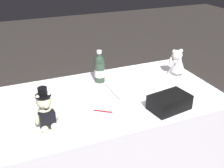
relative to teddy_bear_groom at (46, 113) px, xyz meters
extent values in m
plane|color=#2D2826|center=(0.53, 0.22, -0.84)|extent=(12.00, 12.00, 0.00)
cube|color=white|center=(0.53, 0.22, -0.47)|extent=(1.64, 0.96, 0.73)
ellipsoid|color=beige|center=(0.00, 0.01, -0.04)|extent=(0.11, 0.10, 0.14)
cube|color=black|center=(0.00, -0.02, -0.04)|extent=(0.10, 0.06, 0.11)
sphere|color=beige|center=(0.00, 0.01, 0.07)|extent=(0.09, 0.09, 0.09)
sphere|color=beige|center=(0.00, -0.03, 0.07)|extent=(0.04, 0.04, 0.04)
sphere|color=beige|center=(-0.03, 0.00, 0.11)|extent=(0.03, 0.03, 0.03)
sphere|color=beige|center=(0.03, 0.01, 0.11)|extent=(0.03, 0.03, 0.03)
ellipsoid|color=beige|center=(-0.06, -0.01, -0.03)|extent=(0.03, 0.03, 0.08)
ellipsoid|color=beige|center=(0.06, 0.00, -0.03)|extent=(0.03, 0.03, 0.08)
sphere|color=beige|center=(-0.02, -0.05, -0.08)|extent=(0.05, 0.05, 0.05)
sphere|color=beige|center=(0.04, -0.05, -0.08)|extent=(0.05, 0.05, 0.05)
cylinder|color=black|center=(0.00, 0.01, 0.11)|extent=(0.10, 0.10, 0.01)
cylinder|color=black|center=(0.00, 0.01, 0.14)|extent=(0.06, 0.06, 0.05)
cone|color=white|center=(1.19, 0.35, -0.03)|extent=(0.16, 0.16, 0.15)
ellipsoid|color=white|center=(1.19, 0.35, 0.03)|extent=(0.07, 0.06, 0.06)
sphere|color=silver|center=(1.19, 0.35, 0.08)|extent=(0.09, 0.09, 0.09)
sphere|color=silver|center=(1.19, 0.39, 0.07)|extent=(0.04, 0.04, 0.04)
sphere|color=silver|center=(1.22, 0.35, 0.11)|extent=(0.03, 0.03, 0.03)
sphere|color=silver|center=(1.16, 0.36, 0.11)|extent=(0.03, 0.03, 0.03)
ellipsoid|color=silver|center=(1.23, 0.37, 0.02)|extent=(0.03, 0.03, 0.08)
ellipsoid|color=silver|center=(1.15, 0.38, 0.02)|extent=(0.03, 0.03, 0.08)
cone|color=white|center=(1.18, 0.30, 0.02)|extent=(0.13, 0.14, 0.14)
cylinder|color=#293E2B|center=(0.53, 0.49, -0.02)|extent=(0.08, 0.08, 0.18)
sphere|color=#293E2B|center=(0.53, 0.49, 0.08)|extent=(0.08, 0.08, 0.08)
cylinder|color=#293E2B|center=(0.53, 0.49, 0.13)|extent=(0.04, 0.04, 0.07)
cylinder|color=silver|center=(0.53, 0.49, 0.16)|extent=(0.04, 0.04, 0.02)
cylinder|color=silver|center=(0.53, 0.49, -0.03)|extent=(0.09, 0.09, 0.06)
cylinder|color=maroon|center=(0.38, 0.03, -0.10)|extent=(0.11, 0.08, 0.01)
cone|color=silver|center=(0.33, 0.07, -0.10)|extent=(0.02, 0.01, 0.01)
cube|color=black|center=(0.82, -0.11, -0.06)|extent=(0.30, 0.21, 0.10)
cube|color=#B7B7BF|center=(0.81, -0.19, -0.06)|extent=(0.03, 0.01, 0.03)
cube|color=white|center=(0.65, 0.25, -0.10)|extent=(0.21, 0.30, 0.02)
camera|label=1|loc=(-0.16, -1.45, 0.90)|focal=43.64mm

